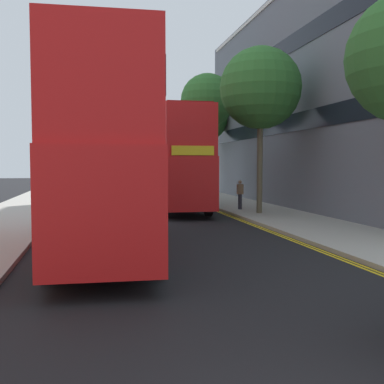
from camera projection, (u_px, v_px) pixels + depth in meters
sidewalk_right at (300, 222)px, 20.37m from camera, size 4.00×80.00×0.14m
kerb_line_outer at (273, 232)px, 17.99m from camera, size 0.10×56.00×0.01m
kerb_line_inner at (269, 232)px, 17.95m from camera, size 0.10×56.00×0.01m
double_decker_bus_away at (105, 152)px, 13.72m from camera, size 3.08×10.88×5.64m
double_decker_bus_oncoming at (173, 158)px, 26.29m from camera, size 2.81×10.81×5.64m
pedestrian_far at (240, 194)px, 25.53m from camera, size 0.34×0.22×1.62m
street_tree_near at (204, 118)px, 38.65m from camera, size 4.05×4.05×8.47m
street_tree_mid at (260, 88)px, 23.26m from camera, size 4.17×4.17×8.48m
street_tree_distant at (207, 102)px, 32.60m from camera, size 3.84×3.84×8.98m
townhouse_terrace_right at (344, 104)px, 29.75m from camera, size 10.08×28.00×13.14m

